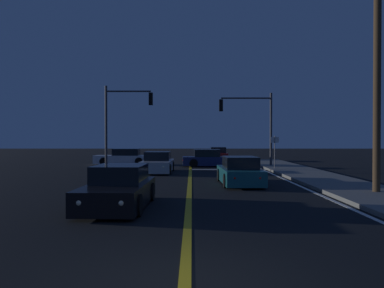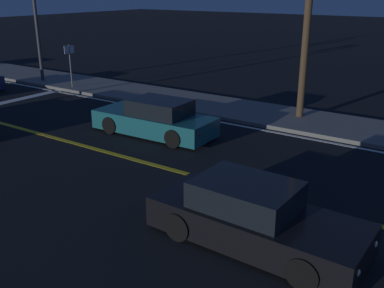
{
  "view_description": "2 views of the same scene",
  "coord_description": "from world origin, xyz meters",
  "px_view_note": "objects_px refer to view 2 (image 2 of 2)",
  "views": [
    {
      "loc": [
        0.11,
        -5.82,
        2.2
      ],
      "look_at": [
        0.11,
        17.4,
        1.87
      ],
      "focal_mm": 36.99,
      "sensor_mm": 36.0,
      "label": 1
    },
    {
      "loc": [
        -9.75,
        3.16,
        5.13
      ],
      "look_at": [
        0.81,
        10.35,
        0.62
      ],
      "focal_mm": 41.51,
      "sensor_mm": 36.0,
      "label": 2
    }
  ],
  "objects_px": {
    "car_lead_oncoming_black": "(254,218)",
    "car_far_approaching_teal": "(156,119)",
    "traffic_signal_near_right": "(12,15)",
    "street_sign_corner": "(70,60)"
  },
  "relations": [
    {
      "from": "car_lead_oncoming_black",
      "to": "traffic_signal_near_right",
      "type": "relative_size",
      "value": 0.81
    },
    {
      "from": "traffic_signal_near_right",
      "to": "car_lead_oncoming_black",
      "type": "bearing_deg",
      "value": 68.52
    },
    {
      "from": "car_lead_oncoming_black",
      "to": "car_far_approaching_teal",
      "type": "distance_m",
      "value": 7.81
    },
    {
      "from": "car_lead_oncoming_black",
      "to": "traffic_signal_near_right",
      "type": "height_order",
      "value": "traffic_signal_near_right"
    },
    {
      "from": "car_lead_oncoming_black",
      "to": "car_far_approaching_teal",
      "type": "xyz_separation_m",
      "value": [
        4.6,
        6.31,
        -0.0
      ]
    },
    {
      "from": "street_sign_corner",
      "to": "car_lead_oncoming_black",
      "type": "bearing_deg",
      "value": -118.66
    },
    {
      "from": "traffic_signal_near_right",
      "to": "street_sign_corner",
      "type": "bearing_deg",
      "value": 112.36
    },
    {
      "from": "car_far_approaching_teal",
      "to": "street_sign_corner",
      "type": "bearing_deg",
      "value": 66.04
    },
    {
      "from": "car_lead_oncoming_black",
      "to": "car_far_approaching_teal",
      "type": "height_order",
      "value": "same"
    },
    {
      "from": "traffic_signal_near_right",
      "to": "street_sign_corner",
      "type": "xyz_separation_m",
      "value": [
        1.15,
        -2.8,
        -2.2
      ]
    }
  ]
}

